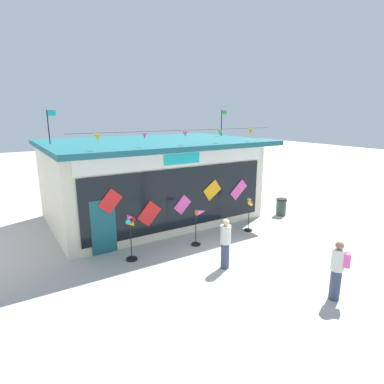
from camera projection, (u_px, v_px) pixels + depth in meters
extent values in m
plane|color=#ADAAA5|center=(245.00, 261.00, 10.88)|extent=(80.00, 80.00, 0.00)
cube|color=beige|center=(150.00, 181.00, 15.25)|extent=(9.01, 5.91, 3.56)
cube|color=#195660|center=(153.00, 142.00, 14.41)|extent=(9.41, 6.87, 0.20)
cube|color=white|center=(181.00, 159.00, 12.45)|extent=(8.29, 0.08, 0.61)
cube|color=#19B7BC|center=(182.00, 159.00, 12.43)|extent=(1.62, 0.04, 0.42)
cube|color=black|center=(182.00, 198.00, 12.85)|extent=(8.11, 0.06, 2.47)
cube|color=#195660|center=(103.00, 227.00, 11.29)|extent=(0.90, 0.07, 2.00)
cube|color=red|center=(110.00, 201.00, 11.18)|extent=(0.91, 0.03, 0.93)
cube|color=red|center=(149.00, 214.00, 12.12)|extent=(1.01, 0.03, 1.03)
cube|color=#EA4CA3|center=(182.00, 205.00, 12.86)|extent=(0.82, 0.03, 0.82)
cube|color=orange|center=(212.00, 190.00, 13.53)|extent=(0.94, 0.03, 0.90)
cube|color=#EA4CA3|center=(239.00, 190.00, 14.34)|extent=(0.97, 0.03, 0.94)
cylinder|color=black|center=(185.00, 130.00, 11.95)|extent=(8.65, 0.01, 0.01)
cone|color=orange|center=(98.00, 137.00, 10.26)|extent=(0.20, 0.20, 0.22)
cone|color=#EA4CA3|center=(145.00, 136.00, 11.12)|extent=(0.20, 0.20, 0.22)
cone|color=#EA4CA3|center=(185.00, 134.00, 11.99)|extent=(0.20, 0.20, 0.22)
cone|color=green|center=(220.00, 133.00, 12.85)|extent=(0.20, 0.20, 0.22)
cone|color=orange|center=(251.00, 131.00, 13.72)|extent=(0.20, 0.20, 0.22)
cylinder|color=black|center=(48.00, 127.00, 12.40)|extent=(0.04, 0.04, 1.30)
cube|color=#19B7BC|center=(51.00, 113.00, 12.35)|extent=(0.32, 0.02, 0.22)
cylinder|color=black|center=(221.00, 123.00, 16.83)|extent=(0.04, 0.04, 1.34)
cube|color=green|center=(224.00, 112.00, 16.78)|extent=(0.32, 0.02, 0.22)
cylinder|color=black|center=(132.00, 259.00, 10.99)|extent=(0.39, 0.39, 0.06)
cylinder|color=black|center=(131.00, 240.00, 10.82)|extent=(0.03, 0.03, 1.45)
cylinder|color=black|center=(130.00, 220.00, 10.62)|extent=(0.06, 0.04, 0.06)
cone|color=red|center=(134.00, 220.00, 10.68)|extent=(0.17, 0.18, 0.17)
cone|color=#EA4CA3|center=(130.00, 217.00, 10.59)|extent=(0.18, 0.17, 0.17)
cone|color=#19B7BC|center=(127.00, 221.00, 10.55)|extent=(0.17, 0.18, 0.17)
cone|color=orange|center=(131.00, 224.00, 10.64)|extent=(0.18, 0.17, 0.17)
cylinder|color=black|center=(196.00, 244.00, 12.23)|extent=(0.35, 0.35, 0.06)
cylinder|color=black|center=(196.00, 229.00, 12.08)|extent=(0.03, 0.03, 1.30)
cone|color=#EA4CA3|center=(201.00, 212.00, 12.04)|extent=(0.47, 0.25, 0.22)
cylinder|color=orange|center=(196.00, 213.00, 11.92)|extent=(0.03, 0.16, 0.16)
cylinder|color=black|center=(248.00, 230.00, 13.73)|extent=(0.34, 0.34, 0.06)
cylinder|color=black|center=(249.00, 216.00, 13.58)|extent=(0.03, 0.03, 1.30)
cylinder|color=black|center=(250.00, 202.00, 13.39)|extent=(0.06, 0.04, 0.06)
cone|color=purple|center=(252.00, 202.00, 13.44)|extent=(0.16, 0.17, 0.16)
cone|color=yellow|center=(250.00, 200.00, 13.36)|extent=(0.17, 0.16, 0.16)
cone|color=orange|center=(248.00, 202.00, 13.33)|extent=(0.16, 0.17, 0.16)
cone|color=yellow|center=(250.00, 204.00, 13.41)|extent=(0.17, 0.16, 0.16)
cylinder|color=#333D56|center=(225.00, 256.00, 10.34)|extent=(0.28, 0.28, 0.86)
cylinder|color=beige|center=(226.00, 235.00, 10.16)|extent=(0.34, 0.34, 0.60)
sphere|color=tan|center=(226.00, 222.00, 10.06)|extent=(0.22, 0.22, 0.22)
cylinder|color=#333D56|center=(335.00, 285.00, 8.58)|extent=(0.28, 0.28, 0.86)
cylinder|color=beige|center=(338.00, 260.00, 8.41)|extent=(0.34, 0.34, 0.60)
sphere|color=#8C6647|center=(340.00, 245.00, 8.31)|extent=(0.22, 0.22, 0.22)
cube|color=#EA4CA3|center=(346.00, 260.00, 8.34)|extent=(0.30, 0.29, 0.38)
cylinder|color=#2D4238|center=(281.00, 208.00, 15.74)|extent=(0.48, 0.48, 0.77)
cylinder|color=black|center=(282.00, 199.00, 15.64)|extent=(0.52, 0.52, 0.08)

